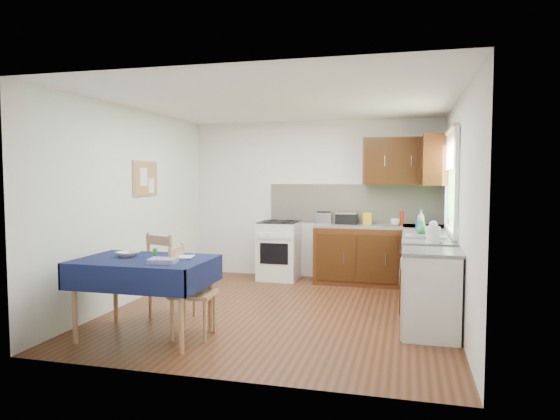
% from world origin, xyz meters
% --- Properties ---
extents(floor, '(4.20, 4.20, 0.00)m').
position_xyz_m(floor, '(0.00, 0.00, 0.00)').
color(floor, '#432512').
rests_on(floor, ground).
extents(ceiling, '(4.00, 4.20, 0.02)m').
position_xyz_m(ceiling, '(0.00, 0.00, 2.50)').
color(ceiling, white).
rests_on(ceiling, wall_back).
extents(wall_back, '(4.00, 0.02, 2.50)m').
position_xyz_m(wall_back, '(0.00, 2.10, 1.25)').
color(wall_back, white).
rests_on(wall_back, ground).
extents(wall_front, '(4.00, 0.02, 2.50)m').
position_xyz_m(wall_front, '(0.00, -2.10, 1.25)').
color(wall_front, white).
rests_on(wall_front, ground).
extents(wall_left, '(0.02, 4.20, 2.50)m').
position_xyz_m(wall_left, '(-2.00, 0.00, 1.25)').
color(wall_left, white).
rests_on(wall_left, ground).
extents(wall_right, '(0.02, 4.20, 2.50)m').
position_xyz_m(wall_right, '(2.00, 0.00, 1.25)').
color(wall_right, white).
rests_on(wall_right, ground).
extents(base_cabinets, '(1.90, 2.30, 0.86)m').
position_xyz_m(base_cabinets, '(1.36, 1.26, 0.43)').
color(base_cabinets, '#382109').
rests_on(base_cabinets, ground).
extents(worktop_back, '(1.90, 0.60, 0.04)m').
position_xyz_m(worktop_back, '(1.05, 1.80, 0.88)').
color(worktop_back, slate).
rests_on(worktop_back, base_cabinets).
extents(worktop_right, '(0.60, 1.70, 0.04)m').
position_xyz_m(worktop_right, '(1.70, 0.65, 0.88)').
color(worktop_right, slate).
rests_on(worktop_right, base_cabinets).
extents(worktop_corner, '(0.60, 0.60, 0.04)m').
position_xyz_m(worktop_corner, '(1.70, 1.80, 0.88)').
color(worktop_corner, slate).
rests_on(worktop_corner, base_cabinets).
extents(splashback, '(2.70, 0.02, 0.60)m').
position_xyz_m(splashback, '(0.65, 2.08, 1.20)').
color(splashback, beige).
rests_on(splashback, wall_back).
extents(upper_cabinets, '(1.20, 0.85, 0.70)m').
position_xyz_m(upper_cabinets, '(1.52, 1.80, 1.85)').
color(upper_cabinets, '#382109').
rests_on(upper_cabinets, wall_back).
extents(stove, '(0.60, 0.61, 0.92)m').
position_xyz_m(stove, '(-0.50, 1.80, 0.46)').
color(stove, silver).
rests_on(stove, ground).
extents(window, '(0.04, 1.48, 1.26)m').
position_xyz_m(window, '(1.97, 0.70, 1.65)').
color(window, '#2D5322').
rests_on(window, wall_right).
extents(fridge, '(0.58, 0.60, 0.89)m').
position_xyz_m(fridge, '(1.70, -0.55, 0.44)').
color(fridge, silver).
rests_on(fridge, ground).
extents(corkboard, '(0.04, 0.62, 0.47)m').
position_xyz_m(corkboard, '(-1.97, 0.30, 1.60)').
color(corkboard, tan).
rests_on(corkboard, wall_left).
extents(dining_table, '(1.33, 0.90, 0.80)m').
position_xyz_m(dining_table, '(-1.10, -1.29, 0.70)').
color(dining_table, '#0F0F3C').
rests_on(dining_table, ground).
extents(chair_far, '(0.56, 0.56, 0.99)m').
position_xyz_m(chair_far, '(-1.17, -0.63, 0.52)').
color(chair_far, tan).
rests_on(chair_far, ground).
extents(chair_near, '(0.45, 0.45, 0.93)m').
position_xyz_m(chair_near, '(-0.67, -1.16, 0.49)').
color(chair_near, tan).
rests_on(chair_near, ground).
extents(toaster, '(0.25, 0.15, 0.19)m').
position_xyz_m(toaster, '(0.22, 1.76, 0.99)').
color(toaster, '#B9B8BD').
rests_on(toaster, worktop_back).
extents(sandwich_press, '(0.32, 0.27, 0.18)m').
position_xyz_m(sandwich_press, '(0.56, 1.85, 0.99)').
color(sandwich_press, black).
rests_on(sandwich_press, worktop_back).
extents(sauce_bottle, '(0.05, 0.05, 0.22)m').
position_xyz_m(sauce_bottle, '(1.38, 1.75, 1.01)').
color(sauce_bottle, red).
rests_on(sauce_bottle, worktop_back).
extents(yellow_packet, '(0.15, 0.13, 0.17)m').
position_xyz_m(yellow_packet, '(0.87, 1.87, 0.99)').
color(yellow_packet, gold).
rests_on(yellow_packet, worktop_back).
extents(dish_rack, '(0.46, 0.35, 0.22)m').
position_xyz_m(dish_rack, '(1.66, 0.40, 0.93)').
color(dish_rack, gray).
rests_on(dish_rack, worktop_right).
extents(kettle, '(0.15, 0.15, 0.25)m').
position_xyz_m(kettle, '(1.73, -0.10, 1.01)').
color(kettle, silver).
rests_on(kettle, worktop_right).
extents(cup, '(0.14, 0.14, 0.10)m').
position_xyz_m(cup, '(1.28, 1.73, 0.95)').
color(cup, silver).
rests_on(cup, worktop_back).
extents(soap_bottle_a, '(0.12, 0.12, 0.27)m').
position_xyz_m(soap_bottle_a, '(1.64, 1.37, 1.03)').
color(soap_bottle_a, silver).
rests_on(soap_bottle_a, worktop_right).
extents(soap_bottle_b, '(0.10, 0.10, 0.18)m').
position_xyz_m(soap_bottle_b, '(1.61, 1.12, 0.99)').
color(soap_bottle_b, '#1E4AB1').
rests_on(soap_bottle_b, worktop_right).
extents(soap_bottle_c, '(0.19, 0.19, 0.18)m').
position_xyz_m(soap_bottle_c, '(1.64, 0.67, 0.99)').
color(soap_bottle_c, '#268E44').
rests_on(soap_bottle_c, worktop_right).
extents(plate_bowl, '(0.27, 0.27, 0.05)m').
position_xyz_m(plate_bowl, '(-1.32, -1.23, 0.83)').
color(plate_bowl, beige).
rests_on(plate_bowl, dining_table).
extents(book, '(0.18, 0.23, 0.02)m').
position_xyz_m(book, '(-0.79, -1.16, 0.81)').
color(book, white).
rests_on(book, dining_table).
extents(spice_jar, '(0.04, 0.04, 0.09)m').
position_xyz_m(spice_jar, '(-1.04, -1.18, 0.85)').
color(spice_jar, green).
rests_on(spice_jar, dining_table).
extents(tea_towel, '(0.28, 0.24, 0.05)m').
position_xyz_m(tea_towel, '(-0.80, -1.47, 0.83)').
color(tea_towel, '#282894').
rests_on(tea_towel, dining_table).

